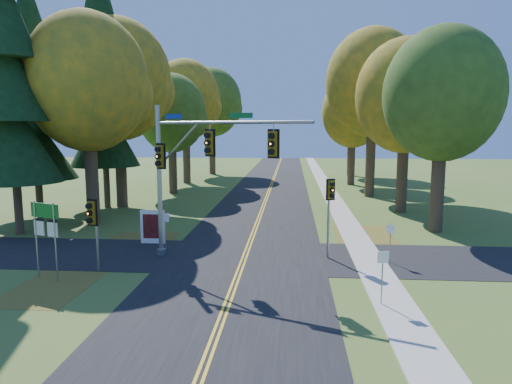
# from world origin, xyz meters

# --- Properties ---
(ground) EXTENTS (160.00, 160.00, 0.00)m
(ground) POSITION_xyz_m (0.00, 0.00, 0.00)
(ground) COLOR #3B5F21
(ground) RESTS_ON ground
(road_main) EXTENTS (8.00, 160.00, 0.02)m
(road_main) POSITION_xyz_m (0.00, 0.00, 0.01)
(road_main) COLOR black
(road_main) RESTS_ON ground
(road_cross) EXTENTS (60.00, 6.00, 0.02)m
(road_cross) POSITION_xyz_m (0.00, 2.00, 0.01)
(road_cross) COLOR black
(road_cross) RESTS_ON ground
(centerline_left) EXTENTS (0.10, 160.00, 0.01)m
(centerline_left) POSITION_xyz_m (-0.10, 0.00, 0.03)
(centerline_left) COLOR gold
(centerline_left) RESTS_ON road_main
(centerline_right) EXTENTS (0.10, 160.00, 0.01)m
(centerline_right) POSITION_xyz_m (0.10, 0.00, 0.03)
(centerline_right) COLOR gold
(centerline_right) RESTS_ON road_main
(sidewalk_east) EXTENTS (1.60, 160.00, 0.06)m
(sidewalk_east) POSITION_xyz_m (6.20, 0.00, 0.03)
(sidewalk_east) COLOR #9E998E
(sidewalk_east) RESTS_ON ground
(leaf_patch_w_near) EXTENTS (4.00, 6.00, 0.00)m
(leaf_patch_w_near) POSITION_xyz_m (-6.50, 4.00, 0.01)
(leaf_patch_w_near) COLOR brown
(leaf_patch_w_near) RESTS_ON ground
(leaf_patch_e) EXTENTS (3.50, 8.00, 0.00)m
(leaf_patch_e) POSITION_xyz_m (6.80, 6.00, 0.01)
(leaf_patch_e) COLOR brown
(leaf_patch_e) RESTS_ON ground
(leaf_patch_w_far) EXTENTS (3.00, 5.00, 0.00)m
(leaf_patch_w_far) POSITION_xyz_m (-7.50, -3.00, 0.01)
(leaf_patch_w_far) COLOR brown
(leaf_patch_w_far) RESTS_ON ground
(tree_w_a) EXTENTS (8.00, 8.00, 14.15)m
(tree_w_a) POSITION_xyz_m (-11.13, 9.38, 9.49)
(tree_w_a) COLOR #38281C
(tree_w_a) RESTS_ON ground
(tree_e_a) EXTENTS (7.20, 7.20, 12.73)m
(tree_e_a) POSITION_xyz_m (11.57, 8.77, 8.53)
(tree_e_a) COLOR #38281C
(tree_e_a) RESTS_ON ground
(tree_w_b) EXTENTS (8.60, 8.60, 15.38)m
(tree_w_b) POSITION_xyz_m (-11.72, 16.29, 10.37)
(tree_w_b) COLOR #38281C
(tree_w_b) RESTS_ON ground
(tree_e_b) EXTENTS (7.60, 7.60, 13.33)m
(tree_e_b) POSITION_xyz_m (10.97, 15.58, 8.90)
(tree_e_b) COLOR #38281C
(tree_e_b) RESTS_ON ground
(tree_w_c) EXTENTS (6.80, 6.80, 11.91)m
(tree_w_c) POSITION_xyz_m (-9.54, 24.47, 7.94)
(tree_w_c) COLOR #38281C
(tree_w_c) RESTS_ON ground
(tree_e_c) EXTENTS (8.80, 8.80, 15.79)m
(tree_e_c) POSITION_xyz_m (9.88, 23.69, 10.66)
(tree_e_c) COLOR #38281C
(tree_e_c) RESTS_ON ground
(tree_w_d) EXTENTS (8.20, 8.20, 14.56)m
(tree_w_d) POSITION_xyz_m (-10.13, 33.18, 9.78)
(tree_w_d) COLOR #38281C
(tree_w_d) RESTS_ON ground
(tree_e_d) EXTENTS (7.00, 7.00, 12.32)m
(tree_e_d) POSITION_xyz_m (9.26, 32.87, 8.24)
(tree_e_d) COLOR #38281C
(tree_e_d) RESTS_ON ground
(tree_w_e) EXTENTS (8.40, 8.40, 14.97)m
(tree_w_e) POSITION_xyz_m (-8.92, 44.09, 10.07)
(tree_w_e) COLOR #38281C
(tree_w_e) RESTS_ON ground
(tree_e_e) EXTENTS (7.80, 7.80, 13.74)m
(tree_e_e) POSITION_xyz_m (10.47, 43.58, 9.19)
(tree_e_e) COLOR #38281C
(tree_e_e) RESTS_ON ground
(pine_a) EXTENTS (5.60, 5.60, 19.48)m
(pine_a) POSITION_xyz_m (-14.50, 6.00, 9.18)
(pine_a) COLOR #38281C
(pine_a) RESTS_ON ground
(pine_b) EXTENTS (5.60, 5.60, 17.31)m
(pine_b) POSITION_xyz_m (-16.00, 11.00, 8.16)
(pine_b) COLOR #38281C
(pine_b) RESTS_ON ground
(pine_c) EXTENTS (5.60, 5.60, 20.56)m
(pine_c) POSITION_xyz_m (-13.00, 16.00, 9.69)
(pine_c) COLOR #38281C
(pine_c) RESTS_ON ground
(traffic_mast) EXTENTS (7.88, 3.37, 7.66)m
(traffic_mast) POSITION_xyz_m (-2.44, 1.18, 4.92)
(traffic_mast) COLOR #909498
(traffic_mast) RESTS_ON ground
(east_signal_pole) EXTENTS (0.46, 0.54, 4.06)m
(east_signal_pole) POSITION_xyz_m (4.25, 1.95, 3.08)
(east_signal_pole) COLOR gray
(east_signal_pole) RESTS_ON ground
(ped_signal_pole) EXTENTS (0.53, 0.62, 3.40)m
(ped_signal_pole) POSITION_xyz_m (-6.50, -1.14, 2.53)
(ped_signal_pole) COLOR gray
(ped_signal_pole) RESTS_ON ground
(route_sign_cluster) EXTENTS (1.52, 0.60, 3.43)m
(route_sign_cluster) POSITION_xyz_m (-8.18, -2.13, 2.42)
(route_sign_cluster) COLOR gray
(route_sign_cluster) RESTS_ON ground
(info_kiosk) EXTENTS (1.38, 0.22, 1.92)m
(info_kiosk) POSITION_xyz_m (-5.50, 4.31, 0.95)
(info_kiosk) COLOR white
(info_kiosk) RESTS_ON ground
(reg_sign_e_north) EXTENTS (0.35, 0.18, 1.95)m
(reg_sign_e_north) POSITION_xyz_m (7.15, 1.52, 1.34)
(reg_sign_e_north) COLOR gray
(reg_sign_e_north) RESTS_ON ground
(reg_sign_e_south) EXTENTS (0.41, 0.06, 2.13)m
(reg_sign_e_south) POSITION_xyz_m (5.72, -4.01, 1.46)
(reg_sign_e_south) COLOR gray
(reg_sign_e_south) RESTS_ON ground
(reg_sign_w) EXTENTS (0.41, 0.18, 2.23)m
(reg_sign_w) POSITION_xyz_m (-4.20, 2.25, 1.52)
(reg_sign_w) COLOR gray
(reg_sign_w) RESTS_ON ground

